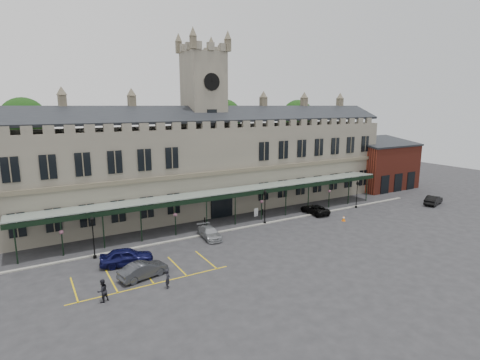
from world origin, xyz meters
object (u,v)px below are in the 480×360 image
traffic_cone (344,218)px  car_left_b (143,270)px  clock_tower (204,119)px  lamp_post_right (357,192)px  lamp_post_mid (265,204)px  car_taxi (210,233)px  person_b (102,291)px  sign_board (256,212)px  lamp_post_left (93,233)px  car_left_a (127,257)px  car_right_b (433,200)px  person_a (168,279)px  station_building (205,165)px  car_van (315,209)px

traffic_cone → car_left_b: 27.58m
clock_tower → lamp_post_right: size_ratio=6.03×
traffic_cone → lamp_post_mid: bearing=156.1°
lamp_post_right → car_taxi: 24.52m
lamp_post_right → person_b: size_ratio=2.24×
clock_tower → sign_board: 15.04m
lamp_post_left → car_left_a: size_ratio=0.89×
car_right_b → car_left_a: bearing=71.3°
car_taxi → traffic_cone: bearing=-5.3°
person_a → sign_board: bearing=-23.6°
station_building → sign_board: (4.25, -7.01, -5.92)m
car_left_a → person_a: size_ratio=2.96×
lamp_post_mid → person_a: bearing=-148.4°
person_a → car_right_b: bearing=-55.0°
lamp_post_left → person_a: lamp_post_left is taller
car_left_b → person_b: 4.64m
car_right_b → clock_tower: bearing=46.2°
lamp_post_mid → lamp_post_right: lamp_post_mid is taller
lamp_post_right → person_a: bearing=-163.4°
car_van → station_building: bearing=-39.4°
clock_tower → car_right_b: (31.00, -15.65, -12.38)m
car_right_b → person_b: person_b is taller
traffic_cone → person_a: (-26.21, -5.91, 0.47)m
person_a → person_b: size_ratio=0.90×
clock_tower → sign_board: bearing=-59.1°
car_right_b → person_a: size_ratio=2.70×
lamp_post_mid → sign_board: (0.86, 3.39, -2.12)m
lamp_post_mid → clock_tower: bearing=107.9°
person_a → car_left_b: bearing=50.9°
car_taxi → car_van: 17.06m
station_building → car_left_b: 23.52m
traffic_cone → car_taxi: car_taxi is taller
clock_tower → car_taxi: bearing=-113.2°
station_building → car_left_a: station_building is taller
lamp_post_left → car_taxi: lamp_post_left is taller
sign_board → person_a: (-17.45, -13.58, 0.27)m
lamp_post_mid → traffic_cone: 10.78m
car_left_b → car_van: (26.40, 7.56, -0.08)m
lamp_post_right → car_left_a: size_ratio=0.84×
sign_board → clock_tower: bearing=115.1°
clock_tower → lamp_post_mid: size_ratio=5.50×
clock_tower → car_left_a: size_ratio=5.09×
lamp_post_mid → car_right_b: size_ratio=1.02×
sign_board → car_right_b: (26.75, -8.55, 0.18)m
car_left_a → person_b: person_b is taller
lamp_post_left → car_right_b: size_ratio=0.98×
lamp_post_right → car_right_b: size_ratio=0.93×
lamp_post_mid → car_left_b: size_ratio=1.03×
car_left_a → car_right_b: car_left_a is taller
lamp_post_mid → sign_board: size_ratio=4.00×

